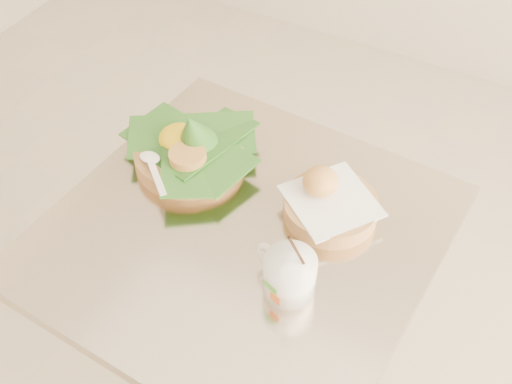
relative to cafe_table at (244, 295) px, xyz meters
The scene contains 4 objects.
cafe_table is the anchor object (origin of this frame).
rice_basket 0.34m from the cafe_table, 149.71° to the left, with size 0.29×0.29×0.14m.
bread_basket 0.30m from the cafe_table, 42.74° to the left, with size 0.22×0.22×0.09m.
coffee_mug 0.31m from the cafe_table, 30.01° to the right, with size 0.12×0.10×0.16m.
Camera 1 is at (0.52, -0.68, 1.68)m, focal length 45.00 mm.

